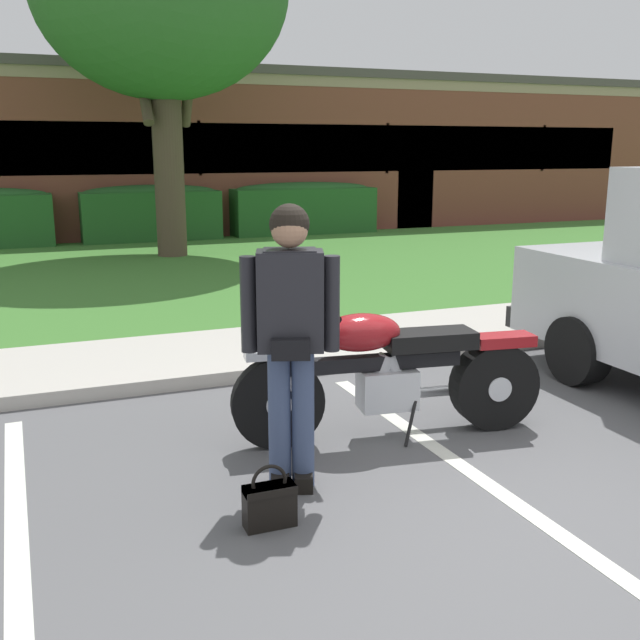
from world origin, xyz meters
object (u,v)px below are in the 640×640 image
Objects in this scene: motorcycle at (402,371)px; brick_building at (160,151)px; handbag at (270,502)px; hedge_right at (303,208)px; rider_person at (290,327)px; hedge_center_right at (151,212)px.

brick_building is (1.29, 17.32, 1.44)m from motorcycle.
hedge_right is (4.87, 12.67, 0.51)m from handbag.
hedge_center_right is at bearing 84.89° from rider_person.
hedge_right is (4.60, 12.25, -0.34)m from rider_person.
rider_person is 0.99m from handbag.
hedge_center_right is at bearing 89.50° from motorcycle.
motorcycle is 12.32m from hedge_right.
rider_person is 0.06× the size of brick_building.
handbag is at bearing -122.93° from rider_person.
hedge_center_right is 5.81m from brick_building.
brick_building reaches higher than handbag.
handbag is 0.12× the size of hedge_center_right.
hedge_right is at bearing -67.33° from brick_building.
hedge_center_right and hedge_right have the same top height.
rider_person is at bearing -97.31° from brick_building.
hedge_center_right is at bearing -102.11° from brick_building.
motorcycle is at bearing -107.02° from hedge_right.
handbag is (-0.28, -0.43, -0.85)m from rider_person.
motorcycle is 1.21m from rider_person.
hedge_right is at bearing 69.42° from rider_person.
rider_person is 13.08m from hedge_right.
rider_person is at bearing 57.07° from handbag.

